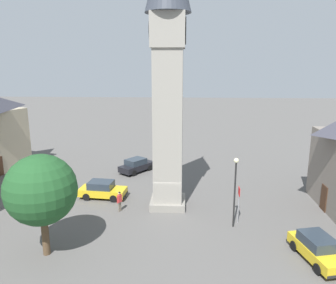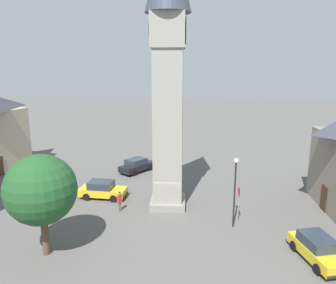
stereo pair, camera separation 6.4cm
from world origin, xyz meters
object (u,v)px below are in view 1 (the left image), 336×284
Objects in this scene: pedestrian at (119,200)px; lamp_post at (235,182)px; clock_tower at (168,45)px; tree at (41,190)px; car_blue_kerb at (137,165)px; car_red_corner at (318,249)px; road_sign at (239,199)px; car_silver_kerb at (102,190)px.

lamp_post is (-2.06, -8.81, 2.46)m from pedestrian.
pedestrian is at bearing 76.82° from lamp_post.
clock_tower is 3.47× the size of tree.
clock_tower is 5.15× the size of car_blue_kerb.
car_blue_kerb is 0.98× the size of car_red_corner.
road_sign is (4.57, 4.06, 1.14)m from car_red_corner.
road_sign is at bearing -98.91° from pedestrian.
car_silver_kerb and car_red_corner have the same top height.
pedestrian reaches higher than car_red_corner.
pedestrian reaches higher than car_silver_kerb.
road_sign is (0.62, -0.42, -1.57)m from lamp_post.
car_silver_kerb is (-7.45, 1.91, 0.00)m from car_blue_kerb.
tree is 1.23× the size of lamp_post.
pedestrian is at bearing -27.61° from tree.
pedestrian is at bearing 65.64° from car_red_corner.
clock_tower is at bearing -102.69° from car_silver_kerb.
road_sign is (-11.57, -9.42, 1.14)m from car_blue_kerb.
pedestrian is at bearing 109.27° from clock_tower.
clock_tower reaches higher than car_red_corner.
road_sign reaches higher than car_red_corner.
lamp_post reaches higher than pedestrian.
car_silver_kerb is at bearing 77.31° from clock_tower.
road_sign is at bearing -34.38° from lamp_post.
car_red_corner is 0.69× the size of tree.
tree is 12.87m from lamp_post.
lamp_post is at bearing -113.48° from car_silver_kerb.
car_blue_kerb is 17.11m from tree.
clock_tower reaches higher than road_sign.
road_sign is at bearing -68.74° from tree.
clock_tower is at bearing 55.64° from lamp_post.
clock_tower is at bearing -155.42° from car_blue_kerb.
car_red_corner is (-8.70, -15.39, 0.00)m from car_silver_kerb.
lamp_post is at bearing 145.62° from road_sign.
tree reaches higher than car_red_corner.
road_sign is (4.88, -12.54, -2.36)m from tree.
car_blue_kerb is at bearing -14.41° from car_silver_kerb.
car_blue_kerb is at bearing 39.14° from road_sign.
clock_tower is at bearing -42.97° from tree.
road_sign is at bearing -140.86° from car_blue_kerb.
clock_tower reaches higher than tree.
car_blue_kerb and car_red_corner have the same top height.
tree is (-16.45, 3.13, 3.49)m from car_blue_kerb.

